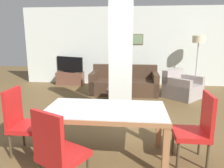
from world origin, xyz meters
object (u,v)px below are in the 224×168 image
object	(u,v)px
dining_table	(106,118)
floor_lamp	(198,44)
dining_chair_near_left	(58,150)
coffee_table	(119,96)
tv_screen	(70,65)
armchair	(182,88)
sofa	(124,84)
tv_stand	(70,78)
dining_chair_head_right	(197,127)
dining_chair_head_left	(22,119)
bottle	(113,85)

from	to	relation	value
dining_table	floor_lamp	bearing A→B (deg)	61.16
dining_chair_near_left	coffee_table	size ratio (longest dim) A/B	1.66
dining_chair_near_left	tv_screen	distance (m)	5.65
tv_screen	armchair	bearing A→B (deg)	-176.76
sofa	armchair	bearing A→B (deg)	168.79
tv_stand	armchair	bearing A→B (deg)	-20.15
dining_chair_near_left	floor_lamp	world-z (taller)	floor_lamp
dining_chair_head_right	sofa	size ratio (longest dim) A/B	0.49
dining_table	dining_chair_head_left	size ratio (longest dim) A/B	1.71
dining_chair_near_left	tv_stand	bearing A→B (deg)	133.05
bottle	dining_chair_near_left	bearing A→B (deg)	-94.97
dining_chair_head_left	tv_stand	world-z (taller)	dining_chair_head_left
armchair	tv_stand	distance (m)	3.88
dining_chair_head_left	tv_screen	size ratio (longest dim) A/B	0.94
dining_chair_head_left	floor_lamp	world-z (taller)	floor_lamp
armchair	bottle	xyz separation A→B (m)	(-1.87, -0.84, 0.22)
armchair	floor_lamp	xyz separation A→B (m)	(0.63, 0.99, 1.19)
dining_table	dining_chair_head_left	distance (m)	1.25
coffee_table	tv_screen	bearing A→B (deg)	132.62
dining_chair_head_left	sofa	size ratio (longest dim) A/B	0.49
dining_table	bottle	bearing A→B (deg)	93.07
bottle	dining_chair_head_left	bearing A→B (deg)	-114.07
dining_chair_near_left	floor_lamp	xyz separation A→B (m)	(2.79, 5.10, 0.95)
dining_chair_head_right	bottle	bearing A→B (deg)	29.28
dining_chair_head_left	dining_chair_near_left	world-z (taller)	same
dining_table	sofa	bearing A→B (deg)	88.55
dining_chair_head_left	dining_chair_near_left	bearing A→B (deg)	46.10
dining_table	dining_chair_near_left	distance (m)	0.90
dining_chair_head_right	armchair	size ratio (longest dim) A/B	0.82
sofa	floor_lamp	xyz separation A→B (m)	(2.28, 0.66, 1.18)
coffee_table	bottle	xyz separation A→B (m)	(-0.13, -0.11, 0.30)
coffee_table	floor_lamp	size ratio (longest dim) A/B	0.35
dining_chair_head_right	tv_stand	size ratio (longest dim) A/B	1.04
tv_screen	dining_chair_head_right	bearing A→B (deg)	147.59
bottle	dining_chair_head_right	bearing A→B (deg)	-60.72
dining_chair_near_left	floor_lamp	size ratio (longest dim) A/B	0.57
dining_chair_near_left	coffee_table	xyz separation A→B (m)	(0.41, 3.39, -0.32)
coffee_table	tv_screen	xyz separation A→B (m)	(-1.90, 2.07, 0.51)
coffee_table	tv_screen	distance (m)	2.85
bottle	tv_stand	bearing A→B (deg)	129.19
sofa	bottle	bearing A→B (deg)	79.00
armchair	tv_stand	bearing A→B (deg)	-68.44
dining_chair_near_left	dining_chair_head_right	distance (m)	1.86
tv_stand	floor_lamp	bearing A→B (deg)	-4.67
dining_chair_near_left	dining_chair_head_left	bearing A→B (deg)	163.91
dining_chair_near_left	sofa	distance (m)	4.48
armchair	coffee_table	bearing A→B (deg)	-25.59
dining_chair_head_left	bottle	bearing A→B (deg)	155.93
dining_chair_head_left	armchair	xyz separation A→B (m)	(2.98, 3.32, -0.25)
armchair	floor_lamp	size ratio (longest dim) A/B	0.69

